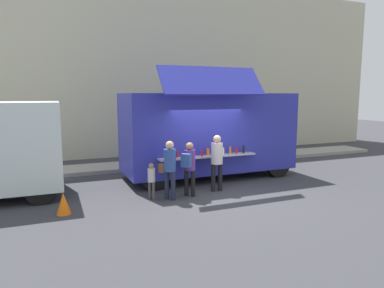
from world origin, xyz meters
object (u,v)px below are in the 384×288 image
(traffic_cone_orange, at_px, (64,203))
(trash_bin, at_px, (267,148))
(customer_mid_with_backpack, at_px, (189,164))
(child_near_queue, at_px, (151,178))
(customer_front_ordering, at_px, (217,158))
(customer_rear_waiting, at_px, (169,165))
(food_truck_main, at_px, (209,132))

(traffic_cone_orange, height_order, trash_bin, trash_bin)
(traffic_cone_orange, xyz_separation_m, customer_mid_with_backpack, (3.48, 0.25, 0.71))
(trash_bin, height_order, child_near_queue, child_near_queue)
(trash_bin, bearing_deg, customer_front_ordering, -138.52)
(child_near_queue, bearing_deg, customer_rear_waiting, -57.86)
(traffic_cone_orange, xyz_separation_m, trash_bin, (9.19, 4.62, 0.20))
(traffic_cone_orange, bearing_deg, food_truck_main, 24.43)
(food_truck_main, relative_size, traffic_cone_orange, 11.05)
(traffic_cone_orange, relative_size, trash_bin, 0.58)
(traffic_cone_orange, bearing_deg, trash_bin, 26.70)
(food_truck_main, relative_size, trash_bin, 6.41)
(trash_bin, bearing_deg, child_near_queue, -148.04)
(customer_front_ordering, distance_m, child_near_queue, 2.15)
(customer_rear_waiting, xyz_separation_m, child_near_queue, (-0.48, 0.19, -0.37))
(customer_mid_with_backpack, bearing_deg, child_near_queue, 128.53)
(customer_front_ordering, distance_m, customer_rear_waiting, 1.66)
(customer_front_ordering, bearing_deg, trash_bin, -44.38)
(food_truck_main, distance_m, customer_mid_with_backpack, 2.67)
(traffic_cone_orange, bearing_deg, customer_front_ordering, 5.97)
(customer_rear_waiting, bearing_deg, customer_front_ordering, -24.30)
(customer_mid_with_backpack, bearing_deg, traffic_cone_orange, 139.12)
(food_truck_main, bearing_deg, trash_bin, 28.90)
(trash_bin, height_order, customer_rear_waiting, customer_rear_waiting)
(trash_bin, height_order, customer_front_ordering, customer_front_ordering)
(traffic_cone_orange, height_order, customer_mid_with_backpack, customer_mid_with_backpack)
(customer_front_ordering, bearing_deg, customer_mid_with_backpack, 106.48)
(customer_rear_waiting, bearing_deg, traffic_cone_orange, 149.46)
(trash_bin, bearing_deg, traffic_cone_orange, -153.30)
(food_truck_main, xyz_separation_m, customer_mid_with_backpack, (-1.58, -2.05, -0.67))
(child_near_queue, bearing_deg, food_truck_main, -0.35)
(traffic_cone_orange, bearing_deg, child_near_queue, 8.94)
(traffic_cone_orange, height_order, child_near_queue, child_near_queue)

